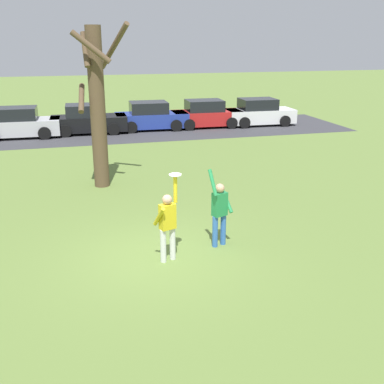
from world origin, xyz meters
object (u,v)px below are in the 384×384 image
parked_car_white (259,113)px  person_defender (220,209)px  parked_car_red (206,115)px  parked_car_black (88,120)px  parked_car_blue (151,117)px  bare_tree_tall (97,103)px  parked_car_silver (19,124)px  frisbee_disc (175,175)px  person_catcher (168,222)px

parked_car_white → person_defender: bearing=-114.0°
person_defender → parked_car_white: (7.81, 16.16, -0.25)m
parked_car_red → parked_car_black: bearing=-176.9°
parked_car_blue → bare_tree_tall: (-3.65, -10.38, 2.21)m
parked_car_white → parked_car_silver: bearing=-177.2°
parked_car_red → parked_car_blue: bearing=-178.7°
frisbee_disc → parked_car_red: 17.77m
person_defender → bare_tree_tall: size_ratio=0.37×
person_defender → frisbee_disc: bearing=0.0°
parked_car_red → bare_tree_tall: bare_tree_tall is taller
frisbee_disc → parked_car_black: frisbee_disc is taller
person_catcher → person_defender: (1.44, 0.51, -0.00)m
bare_tree_tall → parked_car_red: bearing=56.1°
parked_car_blue → bare_tree_tall: size_ratio=0.74×
person_defender → frisbee_disc: 1.71m
parked_car_blue → person_defender: bearing=-92.4°
person_defender → bare_tree_tall: bare_tree_tall is taller
parked_car_black → parked_car_red: (6.87, 0.16, 0.00)m
parked_car_black → bare_tree_tall: size_ratio=0.74×
bare_tree_tall → person_catcher: bearing=-81.1°
person_catcher → frisbee_disc: (0.21, 0.08, 1.11)m
parked_car_black → bare_tree_tall: bearing=-88.7°
parked_car_silver → parked_car_white: bearing=2.8°
person_defender → parked_car_red: bearing=-124.9°
parked_car_white → parked_car_red: bearing=178.7°
person_catcher → parked_car_white: person_catcher is taller
parked_car_silver → parked_car_red: (10.47, 0.41, 0.00)m
parked_car_blue → frisbee_disc: bearing=-96.4°
parked_car_silver → parked_car_black: bearing=5.7°
person_catcher → parked_car_white: size_ratio=0.50×
person_catcher → parked_car_black: bearing=73.7°
parked_car_silver → parked_car_red: 10.48m
person_defender → parked_car_red: (4.52, 16.33, -0.25)m
parked_car_silver → parked_car_red: same height
parked_car_blue → parked_car_white: size_ratio=1.00×
person_defender → person_catcher: bearing=0.0°
person_catcher → parked_car_white: bearing=41.5°
person_catcher → parked_car_white: 19.06m
parked_car_silver → parked_car_black: (3.60, 0.25, 0.00)m
person_defender → frisbee_disc: (-1.23, -0.43, 1.11)m
parked_car_black → parked_car_red: size_ratio=1.00×
person_catcher → parked_car_black: 16.70m
parked_car_black → parked_car_blue: bearing=4.9°
frisbee_disc → parked_car_red: bearing=71.1°
person_catcher → person_defender: bearing=-0.0°
parked_car_white → parked_car_black: bearing=-178.3°
parked_car_blue → bare_tree_tall: bearing=-107.6°
parked_car_blue → parked_car_white: (6.61, -0.21, 0.00)m
parked_car_black → parked_car_red: 6.87m
frisbee_disc → parked_car_black: size_ratio=0.07×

